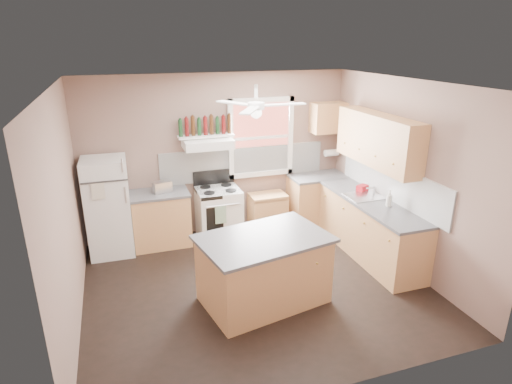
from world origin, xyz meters
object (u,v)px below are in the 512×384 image
object	(u,v)px
stove	(219,213)
cart	(268,211)
refrigerator	(108,207)
island	(264,271)
toaster	(162,187)

from	to	relation	value
stove	cart	distance (m)	0.92
refrigerator	island	bearing A→B (deg)	-46.38
cart	stove	bearing A→B (deg)	-174.28
refrigerator	cart	world-z (taller)	refrigerator
cart	island	xyz separation A→B (m)	(-0.83, -2.12, 0.11)
toaster	stove	distance (m)	1.06
refrigerator	island	distance (m)	2.73
cart	island	world-z (taller)	island
toaster	island	bearing A→B (deg)	-77.27
island	cart	bearing A→B (deg)	57.69
toaster	cart	xyz separation A→B (m)	(1.81, 0.07, -0.67)
refrigerator	cart	size ratio (longest dim) A/B	2.42
refrigerator	cart	bearing A→B (deg)	3.82
refrigerator	cart	xyz separation A→B (m)	(2.64, 0.10, -0.45)
stove	cart	bearing A→B (deg)	5.98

